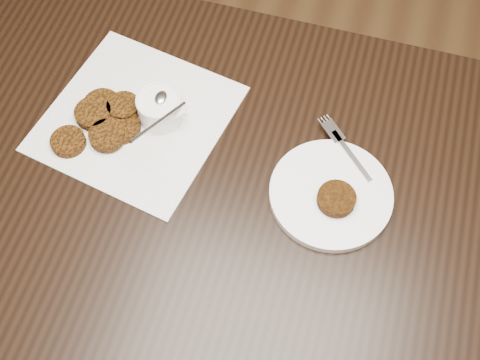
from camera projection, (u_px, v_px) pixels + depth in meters
name	position (u px, v px, depth m)	size (l,w,h in m)	color
table	(237.00, 266.00, 1.37)	(1.28, 0.82, 0.75)	black
napkin	(136.00, 118.00, 1.11)	(0.31, 0.31, 0.00)	white
sauce_ramekin	(158.00, 99.00, 1.06)	(0.11, 0.11, 0.12)	white
patty_cluster	(107.00, 120.00, 1.10)	(0.22, 0.22, 0.02)	brown
plate_with_patty	(331.00, 192.00, 1.03)	(0.21, 0.21, 0.03)	white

